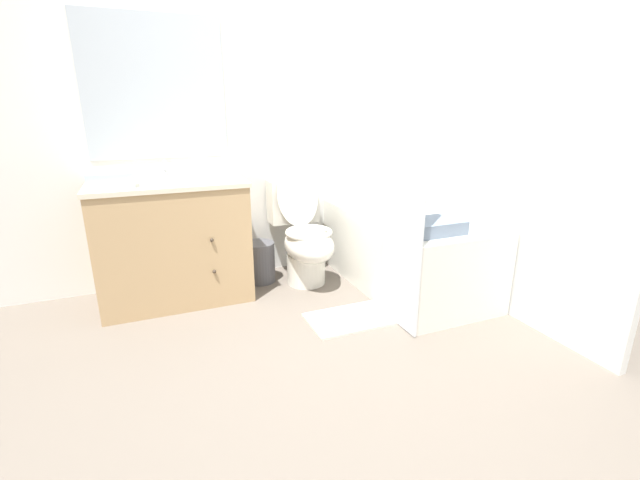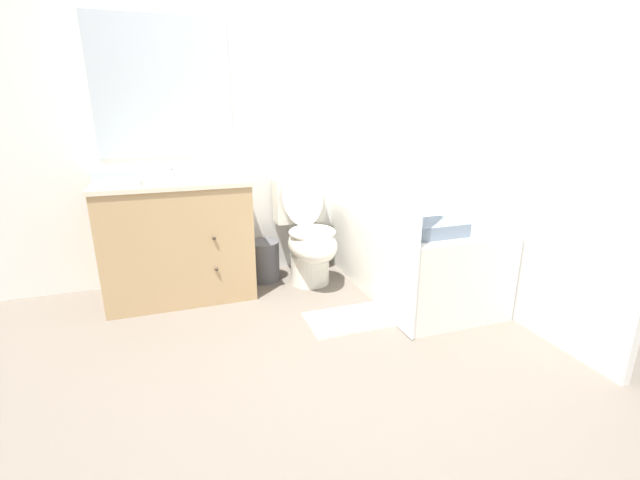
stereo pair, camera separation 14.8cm
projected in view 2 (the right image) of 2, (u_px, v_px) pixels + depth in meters
name	position (u px, v px, depth m)	size (l,w,h in m)	color
ground_plane	(348.00, 378.00, 2.14)	(14.00, 14.00, 0.00)	#6B6056
wall_back	(267.00, 113.00, 3.24)	(8.00, 0.06, 2.50)	silver
wall_right	(477.00, 114.00, 2.88)	(0.05, 2.61, 2.50)	silver
vanity_cabinet	(178.00, 238.00, 2.98)	(0.99, 0.60, 0.83)	tan
sink_faucet	(171.00, 171.00, 3.00)	(0.14, 0.12, 0.12)	silver
toilet	(308.00, 236.00, 3.23)	(0.38, 0.69, 0.89)	silver
bathtub	(409.00, 251.00, 3.15)	(0.71, 1.39, 0.55)	silver
shower_curtain	(405.00, 174.00, 2.37)	(0.02, 0.39, 1.86)	white
wastebasket	(264.00, 261.00, 3.30)	(0.23, 0.23, 0.31)	#4C4C51
tissue_box	(217.00, 171.00, 2.93)	(0.12, 0.11, 0.10)	white
soap_dispenser	(231.00, 164.00, 3.00)	(0.05, 0.05, 0.17)	silver
hand_towel_folded	(117.00, 178.00, 2.63)	(0.26, 0.15, 0.09)	silver
bath_towel_folded	(435.00, 228.00, 2.59)	(0.33, 0.25, 0.08)	slate
bath_mat	(353.00, 319.00, 2.71)	(0.59, 0.34, 0.02)	silver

